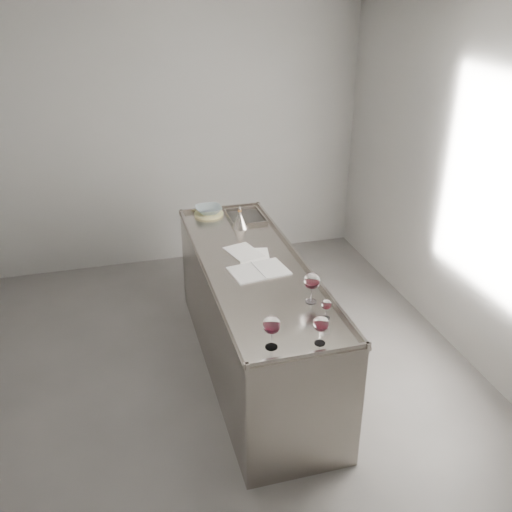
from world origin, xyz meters
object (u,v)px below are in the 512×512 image
object	(u,v)px
wine_funnel	(240,221)
counter	(254,318)
ceramic_bowl	(209,210)
notebook	(259,271)
wine_glass_middle	(321,324)
wine_glass_left	(272,326)
wine_glass_small	(326,305)
wine_glass_right	(312,282)

from	to	relation	value
wine_funnel	counter	bearing A→B (deg)	-95.80
ceramic_bowl	notebook	bearing A→B (deg)	-83.34
wine_glass_middle	wine_funnel	distance (m)	1.80
wine_glass_left	wine_glass_small	world-z (taller)	wine_glass_left
counter	wine_funnel	world-z (taller)	wine_funnel
wine_glass_middle	ceramic_bowl	xyz separation A→B (m)	(-0.24, 2.16, -0.08)
notebook	wine_glass_left	bearing A→B (deg)	-109.44
notebook	wine_glass_small	bearing A→B (deg)	-79.92
wine_glass_middle	wine_glass_right	bearing A→B (deg)	75.77
wine_glass_middle	wine_funnel	size ratio (longest dim) A/B	0.90
wine_glass_right	wine_funnel	bearing A→B (deg)	96.61
wine_glass_left	notebook	xyz separation A→B (m)	(0.19, 0.93, -0.14)
wine_glass_left	wine_glass_right	xyz separation A→B (m)	(0.41, 0.42, 0.00)
wine_glass_left	wine_glass_small	bearing A→B (deg)	26.30
wine_glass_small	wine_funnel	xyz separation A→B (m)	(-0.17, 1.55, -0.03)
wine_glass_middle	notebook	bearing A→B (deg)	95.90
wine_glass_middle	wine_glass_small	xyz separation A→B (m)	(0.14, 0.25, -0.04)
wine_glass_left	notebook	bearing A→B (deg)	78.65
wine_glass_right	wine_glass_small	distance (m)	0.22
counter	wine_glass_right	distance (m)	0.90
counter	wine_glass_left	size ratio (longest dim) A/B	11.65
wine_glass_right	notebook	size ratio (longest dim) A/B	0.48
wine_glass_left	wine_funnel	world-z (taller)	wine_glass_left
wine_funnel	wine_glass_small	bearing A→B (deg)	-83.61
wine_glass_middle	wine_funnel	xyz separation A→B (m)	(-0.04, 1.80, -0.07)
counter	notebook	size ratio (longest dim) A/B	5.43
wine_glass_middle	counter	bearing A→B (deg)	95.80
wine_glass_left	wine_glass_right	world-z (taller)	wine_glass_right
counter	wine_glass_right	size ratio (longest dim) A/B	11.30
wine_funnel	notebook	bearing A→B (deg)	-94.41
wine_glass_left	wine_glass_right	bearing A→B (deg)	46.30
wine_glass_small	ceramic_bowl	bearing A→B (deg)	101.14
notebook	wine_glass_middle	bearing A→B (deg)	-92.19
wine_glass_right	wine_glass_middle	bearing A→B (deg)	-104.23
wine_glass_left	notebook	distance (m)	0.96
ceramic_bowl	wine_funnel	bearing A→B (deg)	-60.69
wine_glass_middle	wine_glass_right	size ratio (longest dim) A/B	0.87
wine_glass_left	notebook	world-z (taller)	wine_glass_left
counter	wine_glass_small	distance (m)	1.03
ceramic_bowl	wine_glass_left	bearing A→B (deg)	-91.31
counter	wine_glass_left	distance (m)	1.22
counter	wine_funnel	xyz separation A→B (m)	(0.07, 0.72, 0.53)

